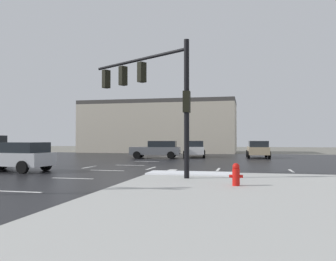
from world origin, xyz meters
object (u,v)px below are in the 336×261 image
object	(u,v)px
fire_hydrant	(236,174)
sedan_grey	(157,149)
sedan_white	(195,149)
sedan_silver	(14,156)
sedan_tan	(258,149)
traffic_signal_mast	(152,86)

from	to	relation	value
fire_hydrant	sedan_grey	size ratio (longest dim) A/B	0.17
sedan_white	sedan_grey	xyz separation A→B (m)	(-3.10, -2.45, 0.00)
sedan_silver	sedan_tan	size ratio (longest dim) A/B	1.02
sedan_silver	sedan_white	bearing A→B (deg)	-107.39
traffic_signal_mast	fire_hydrant	distance (m)	6.12
traffic_signal_mast	sedan_grey	size ratio (longest dim) A/B	1.25
traffic_signal_mast	sedan_tan	distance (m)	19.25
sedan_white	fire_hydrant	bearing A→B (deg)	-174.83
sedan_grey	sedan_silver	size ratio (longest dim) A/B	1.00
fire_hydrant	sedan_white	world-z (taller)	sedan_white
traffic_signal_mast	sedan_silver	distance (m)	8.83
traffic_signal_mast	sedan_tan	size ratio (longest dim) A/B	1.27
fire_hydrant	sedan_grey	xyz separation A→B (m)	(-7.57, 18.53, 0.32)
traffic_signal_mast	sedan_white	distance (m)	18.28
traffic_signal_mast	sedan_silver	world-z (taller)	traffic_signal_mast
traffic_signal_mast	sedan_white	bearing A→B (deg)	-57.40
traffic_signal_mast	sedan_grey	world-z (taller)	traffic_signal_mast
sedan_white	sedan_tan	xyz separation A→B (m)	(5.92, 0.23, 0.00)
sedan_grey	sedan_tan	distance (m)	9.41
sedan_white	sedan_silver	bearing A→B (deg)	149.08
traffic_signal_mast	sedan_grey	distance (m)	16.30
fire_hydrant	sedan_grey	world-z (taller)	sedan_grey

